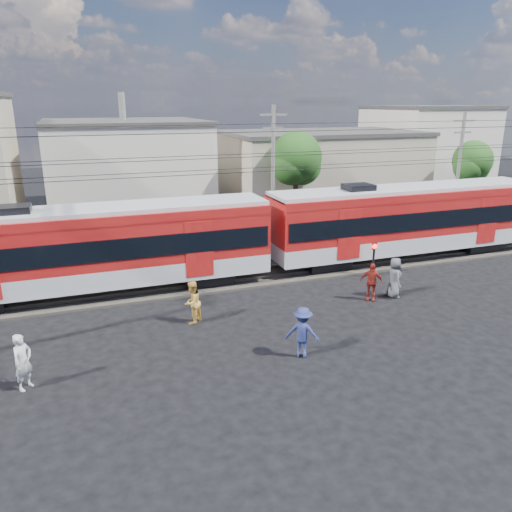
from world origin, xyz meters
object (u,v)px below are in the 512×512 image
Objects in this scene: pedestrian_a at (23,362)px; pedestrian_c at (303,332)px; commuter_train at (100,245)px; crossing_signal at (374,254)px; car_silver at (473,218)px.

pedestrian_a is 1.00× the size of pedestrian_c.
pedestrian_c is (6.20, -8.57, -1.47)m from commuter_train.
commuter_train reaches higher than crossing_signal.
commuter_train is at bearing 20.40° from pedestrian_a.
car_silver is 2.40× the size of crossing_signal.
pedestrian_c is (9.07, -1.09, 0.00)m from pedestrian_a.
car_silver is (28.46, 11.85, -0.18)m from pedestrian_a.
pedestrian_c is at bearing -55.50° from pedestrian_a.
pedestrian_c reaches higher than pedestrian_a.
car_silver is at bearing 27.89° from crossing_signal.
commuter_train reaches higher than pedestrian_c.
commuter_train is 27.12× the size of pedestrian_a.
pedestrian_c is at bearing 115.95° from car_silver.
pedestrian_a is 30.83m from car_silver.
pedestrian_c reaches higher than car_silver.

